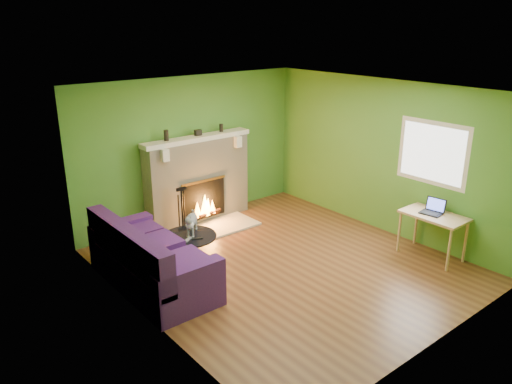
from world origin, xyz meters
TOP-DOWN VIEW (x-y plane):
  - floor at (0.00, 0.00)m, footprint 5.00×5.00m
  - ceiling at (0.00, 0.00)m, footprint 5.00×5.00m
  - wall_back at (0.00, 2.50)m, footprint 5.00×0.00m
  - wall_front at (0.00, -2.50)m, footprint 5.00×0.00m
  - wall_left at (-2.25, 0.00)m, footprint 0.00×5.00m
  - wall_right at (2.25, 0.00)m, footprint 0.00×5.00m
  - window_frame at (2.24, -0.90)m, footprint 0.00×1.20m
  - window_pane at (2.23, -0.90)m, footprint 0.00×1.06m
  - fireplace at (0.00, 2.32)m, footprint 2.10×0.46m
  - hearth at (0.00, 1.80)m, footprint 1.50×0.75m
  - mantel at (0.00, 2.30)m, footprint 2.10×0.28m
  - sofa at (-1.86, 0.72)m, footprint 0.96×2.12m
  - coffee_table at (-1.06, 0.94)m, footprint 0.81×0.81m
  - desk at (1.95, -1.22)m, footprint 0.55×0.95m
  - cat at (-0.98, 0.99)m, footprint 0.54×0.57m
  - remote_silver at (-1.16, 0.82)m, footprint 0.17×0.13m
  - remote_black at (-1.04, 0.76)m, footprint 0.16×0.10m
  - laptop at (1.93, -1.17)m, footprint 0.31×0.34m
  - fire_tools at (-0.57, 1.95)m, footprint 0.22×0.22m
  - mantel_vase_left at (-0.58, 2.33)m, footprint 0.08×0.08m
  - mantel_vase_right at (0.54, 2.33)m, footprint 0.07×0.07m
  - mantel_box at (0.04, 2.33)m, footprint 0.12×0.08m

SIDE VIEW (x-z plane):
  - floor at x=0.00m, z-range 0.00..0.00m
  - hearth at x=0.00m, z-range 0.00..0.03m
  - coffee_table at x=-1.06m, z-range 0.03..0.49m
  - sofa at x=-1.86m, z-range -0.11..0.84m
  - fire_tools at x=-0.57m, z-range 0.03..0.85m
  - remote_black at x=-1.04m, z-range 0.46..0.47m
  - remote_silver at x=-1.16m, z-range 0.46..0.48m
  - desk at x=1.95m, z-range 0.27..0.97m
  - cat at x=-0.98m, z-range 0.46..0.82m
  - fireplace at x=0.00m, z-range -0.02..1.56m
  - laptop at x=1.93m, z-range 0.70..0.93m
  - wall_back at x=0.00m, z-range -1.20..3.80m
  - wall_front at x=0.00m, z-range -1.20..3.80m
  - wall_left at x=-2.25m, z-range -1.20..3.80m
  - wall_right at x=2.25m, z-range -1.20..3.80m
  - mantel at x=0.00m, z-range 1.50..1.58m
  - window_frame at x=2.24m, z-range 0.95..2.15m
  - window_pane at x=2.23m, z-range 1.02..2.08m
  - mantel_box at x=0.04m, z-range 1.58..1.68m
  - mantel_vase_right at x=0.54m, z-range 1.58..1.72m
  - mantel_vase_left at x=-0.58m, z-range 1.58..1.76m
  - ceiling at x=0.00m, z-range 2.60..2.60m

